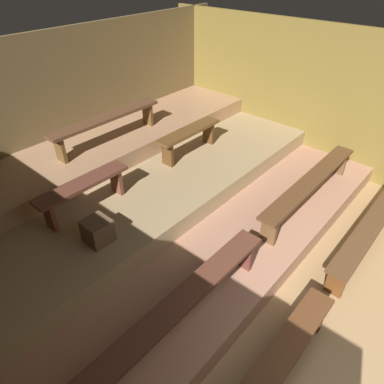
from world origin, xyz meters
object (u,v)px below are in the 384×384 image
object	(u,v)px
bench_upper_center	(107,121)
wooden_crate_middle	(98,231)
bench_lower_left	(179,306)
bench_middle_left	(84,189)
bench_middle_right	(189,135)
bench_floor_right	(372,225)
bench_lower_right	(311,183)

from	to	relation	value
bench_upper_center	wooden_crate_middle	world-z (taller)	bench_upper_center
bench_lower_left	wooden_crate_middle	xyz separation A→B (m)	(0.10, 1.28, 0.06)
bench_middle_left	bench_middle_right	size ratio (longest dim) A/B	1.00
bench_floor_right	bench_upper_center	world-z (taller)	bench_upper_center
bench_lower_right	bench_upper_center	size ratio (longest dim) A/B	1.26
bench_middle_left	bench_upper_center	size ratio (longest dim) A/B	0.65
bench_lower_left	bench_middle_left	distance (m)	1.88
bench_lower_left	bench_middle_right	world-z (taller)	bench_middle_right
bench_middle_right	bench_upper_center	world-z (taller)	bench_upper_center
bench_floor_right	bench_middle_left	size ratio (longest dim) A/B	1.93
bench_floor_right	bench_middle_left	bearing A→B (deg)	129.53
bench_lower_left	bench_upper_center	world-z (taller)	bench_upper_center
bench_lower_right	bench_upper_center	xyz separation A→B (m)	(-1.19, 2.67, 0.49)
bench_middle_left	bench_upper_center	bearing A→B (deg)	39.09
bench_lower_right	bench_upper_center	distance (m)	2.96
bench_upper_center	wooden_crate_middle	distance (m)	1.93
bench_lower_left	bench_lower_right	bearing A→B (deg)	0.00
bench_floor_right	wooden_crate_middle	bearing A→B (deg)	139.11
wooden_crate_middle	bench_floor_right	bearing A→B (deg)	-40.89
bench_middle_left	wooden_crate_middle	world-z (taller)	bench_middle_left
bench_lower_left	bench_middle_right	bearing A→B (deg)	39.69
bench_middle_left	wooden_crate_middle	distance (m)	0.63
bench_lower_right	bench_middle_right	distance (m)	1.88
bench_lower_left	bench_upper_center	bearing A→B (deg)	62.85
bench_lower_right	bench_middle_left	bearing A→B (deg)	140.31
bench_lower_right	wooden_crate_middle	xyz separation A→B (m)	(-2.45, 1.28, 0.06)
bench_middle_left	bench_middle_right	distance (m)	1.87
bench_middle_right	bench_lower_right	bearing A→B (deg)	-79.39
bench_middle_right	bench_upper_center	size ratio (longest dim) A/B	0.65
bench_floor_right	bench_middle_left	distance (m)	3.52
bench_middle_right	wooden_crate_middle	xyz separation A→B (m)	(-2.11, -0.56, -0.17)
bench_floor_right	bench_lower_right	world-z (taller)	bench_lower_right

